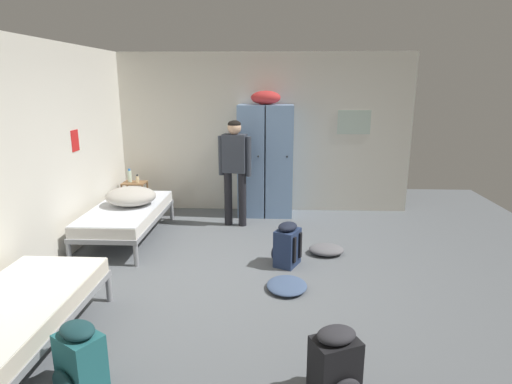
% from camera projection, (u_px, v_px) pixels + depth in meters
% --- Properties ---
extents(ground_plane, '(8.68, 8.68, 0.00)m').
position_uv_depth(ground_plane, '(255.00, 276.00, 5.00)').
color(ground_plane, slate).
extents(room_backdrop, '(5.01, 5.48, 2.69)m').
position_uv_depth(room_backdrop, '(168.00, 145.00, 6.00)').
color(room_backdrop, silver).
rests_on(room_backdrop, ground_plane).
extents(locker_bank, '(0.90, 0.55, 2.07)m').
position_uv_depth(locker_bank, '(265.00, 158.00, 7.11)').
color(locker_bank, '#7A9ECC').
rests_on(locker_bank, ground_plane).
extents(shelf_unit, '(0.38, 0.30, 0.57)m').
position_uv_depth(shelf_unit, '(135.00, 195.00, 7.23)').
color(shelf_unit, brown).
rests_on(shelf_unit, ground_plane).
extents(bed_left_rear, '(0.90, 1.90, 0.49)m').
position_uv_depth(bed_left_rear, '(126.00, 214.00, 6.09)').
color(bed_left_rear, gray).
rests_on(bed_left_rear, ground_plane).
extents(bed_left_front, '(0.90, 1.90, 0.49)m').
position_uv_depth(bed_left_front, '(13.00, 313.00, 3.47)').
color(bed_left_front, gray).
rests_on(bed_left_front, ground_plane).
extents(bedding_heap, '(0.71, 0.64, 0.26)m').
position_uv_depth(bedding_heap, '(131.00, 196.00, 6.11)').
color(bedding_heap, '#B7B2A8').
rests_on(bedding_heap, bed_left_rear).
extents(person_traveler, '(0.51, 0.27, 1.65)m').
position_uv_depth(person_traveler, '(235.00, 163.00, 6.55)').
color(person_traveler, black).
rests_on(person_traveler, ground_plane).
extents(water_bottle, '(0.07, 0.07, 0.23)m').
position_uv_depth(water_bottle, '(130.00, 176.00, 7.17)').
color(water_bottle, silver).
rests_on(water_bottle, shelf_unit).
extents(lotion_bottle, '(0.05, 0.05, 0.14)m').
position_uv_depth(lotion_bottle, '(137.00, 179.00, 7.11)').
color(lotion_bottle, beige).
rests_on(lotion_bottle, shelf_unit).
extents(backpack_teal, '(0.40, 0.41, 0.55)m').
position_uv_depth(backpack_teal, '(79.00, 360.00, 3.08)').
color(backpack_teal, '#23666B').
rests_on(backpack_teal, ground_plane).
extents(backpack_navy, '(0.40, 0.39, 0.55)m').
position_uv_depth(backpack_navy, '(287.00, 245.00, 5.25)').
color(backpack_navy, navy).
rests_on(backpack_navy, ground_plane).
extents(backpack_black, '(0.39, 0.40, 0.55)m').
position_uv_depth(backpack_black, '(336.00, 366.00, 3.02)').
color(backpack_black, black).
rests_on(backpack_black, ground_plane).
extents(clothes_pile_grey, '(0.46, 0.38, 0.12)m').
position_uv_depth(clothes_pile_grey, '(326.00, 250.00, 5.64)').
color(clothes_pile_grey, slate).
rests_on(clothes_pile_grey, ground_plane).
extents(clothes_pile_denim, '(0.45, 0.50, 0.08)m').
position_uv_depth(clothes_pile_denim, '(287.00, 285.00, 4.68)').
color(clothes_pile_denim, '#42567A').
rests_on(clothes_pile_denim, ground_plane).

